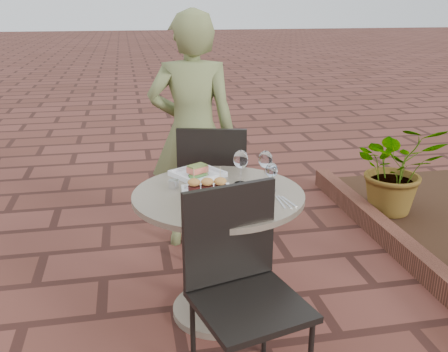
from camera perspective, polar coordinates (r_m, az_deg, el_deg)
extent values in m
plane|color=brown|center=(2.99, -5.60, -14.81)|extent=(60.00, 60.00, 0.00)
cylinder|color=gray|center=(2.94, -0.59, -14.92)|extent=(0.52, 0.52, 0.04)
cylinder|color=gray|center=(2.77, -0.62, -9.26)|extent=(0.08, 0.08, 0.70)
cylinder|color=gray|center=(2.61, -0.65, -2.22)|extent=(0.90, 0.90, 0.03)
cube|color=black|center=(3.43, -1.11, -1.59)|extent=(0.54, 0.54, 0.03)
cube|color=black|center=(3.16, -1.42, 1.36)|extent=(0.43, 0.14, 0.46)
cylinder|color=black|center=(3.69, 2.10, -3.94)|extent=(0.02, 0.02, 0.44)
cylinder|color=black|center=(3.71, -3.79, -3.80)|extent=(0.02, 0.02, 0.44)
cylinder|color=black|center=(3.34, 1.94, -6.51)|extent=(0.02, 0.02, 0.44)
cylinder|color=black|center=(3.37, -4.58, -6.32)|extent=(0.02, 0.02, 0.44)
cube|color=black|center=(2.20, 3.01, -14.57)|extent=(0.54, 0.54, 0.03)
cube|color=black|center=(2.23, 0.63, -6.63)|extent=(0.43, 0.14, 0.46)
cylinder|color=black|center=(2.40, -3.57, -17.94)|extent=(0.02, 0.02, 0.44)
cylinder|color=black|center=(2.54, 4.68, -15.65)|extent=(0.02, 0.02, 0.44)
imported|color=olive|center=(3.43, -3.61, 4.87)|extent=(0.65, 0.48, 1.64)
cube|color=white|center=(2.85, -3.03, 0.10)|extent=(0.33, 0.33, 0.01)
cube|color=#E86751|center=(2.84, -3.05, 0.76)|extent=(0.13, 0.11, 0.03)
cube|color=#5C6B30|center=(2.84, -3.05, 1.18)|extent=(0.12, 0.11, 0.01)
cube|color=white|center=(2.54, -1.92, -2.37)|extent=(0.27, 0.27, 0.01)
cube|color=white|center=(2.38, 1.10, -3.87)|extent=(0.35, 0.35, 0.01)
ellipsoid|color=#D95994|center=(2.31, 0.39, -4.20)|extent=(0.05, 0.04, 0.02)
cylinder|color=white|center=(2.65, 5.38, -1.60)|extent=(0.05, 0.05, 0.00)
cylinder|color=white|center=(2.64, 5.40, -0.88)|extent=(0.01, 0.01, 0.07)
ellipsoid|color=white|center=(2.61, 5.46, 0.65)|extent=(0.06, 0.06, 0.08)
cylinder|color=white|center=(2.61, 5.45, 0.56)|extent=(0.05, 0.05, 0.04)
cylinder|color=white|center=(2.73, 1.90, -0.86)|extent=(0.07, 0.07, 0.00)
cylinder|color=white|center=(2.72, 1.91, 0.03)|extent=(0.01, 0.01, 0.09)
ellipsoid|color=white|center=(2.69, 1.93, 1.92)|extent=(0.08, 0.08, 0.10)
cylinder|color=white|center=(2.76, 4.68, -0.72)|extent=(0.06, 0.06, 0.00)
cylinder|color=white|center=(2.74, 4.71, 0.12)|extent=(0.01, 0.01, 0.08)
ellipsoid|color=white|center=(2.72, 4.76, 1.90)|extent=(0.08, 0.08, 0.10)
cylinder|color=silver|center=(2.68, -5.77, -0.89)|extent=(0.07, 0.07, 0.04)
cube|color=brown|center=(3.67, 19.78, -7.76)|extent=(0.12, 3.00, 0.15)
imported|color=#33662D|center=(4.17, 19.15, 0.89)|extent=(0.79, 0.73, 0.75)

